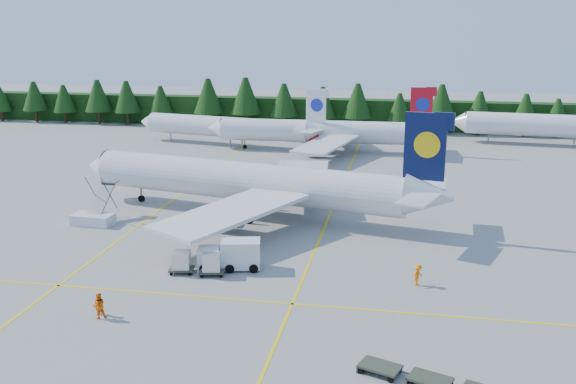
% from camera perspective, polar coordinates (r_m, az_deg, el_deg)
% --- Properties ---
extents(ground, '(320.00, 320.00, 0.00)m').
position_cam_1_polar(ground, '(57.71, -4.48, -6.99)').
color(ground, gray).
rests_on(ground, ground).
extents(taxi_stripe_a, '(0.25, 120.00, 0.01)m').
position_cam_1_polar(taxi_stripe_a, '(79.93, -10.53, -0.96)').
color(taxi_stripe_a, yellow).
rests_on(taxi_stripe_a, ground).
extents(taxi_stripe_b, '(0.25, 120.00, 0.01)m').
position_cam_1_polar(taxi_stripe_b, '(75.26, 3.86, -1.73)').
color(taxi_stripe_b, yellow).
rests_on(taxi_stripe_b, ground).
extents(taxi_stripe_cross, '(80.00, 0.25, 0.01)m').
position_cam_1_polar(taxi_stripe_cross, '(52.40, -6.18, -9.37)').
color(taxi_stripe_cross, yellow).
rests_on(taxi_stripe_cross, ground).
extents(treeline_hedge, '(220.00, 4.00, 6.00)m').
position_cam_1_polar(treeline_hedge, '(135.69, 4.45, 6.99)').
color(treeline_hedge, black).
rests_on(treeline_hedge, ground).
extents(airliner_navy, '(43.60, 35.50, 12.83)m').
position_cam_1_polar(airliner_navy, '(73.42, -4.45, 0.95)').
color(airliner_navy, silver).
rests_on(airliner_navy, ground).
extents(airliner_red, '(38.37, 31.58, 11.16)m').
position_cam_1_polar(airliner_red, '(110.21, 2.07, 5.39)').
color(airliner_red, silver).
rests_on(airliner_red, ground).
extents(airliner_far_left, '(36.38, 10.23, 10.68)m').
position_cam_1_polar(airliner_far_left, '(116.34, -5.91, 5.82)').
color(airliner_far_left, silver).
rests_on(airliner_far_left, ground).
extents(airliner_far_right, '(40.32, 7.60, 11.73)m').
position_cam_1_polar(airliner_far_right, '(124.50, 22.94, 5.47)').
color(airliner_far_right, silver).
rests_on(airliner_far_right, ground).
extents(airstairs, '(4.53, 6.15, 3.98)m').
position_cam_1_polar(airstairs, '(73.47, -16.81, -2.06)').
color(airstairs, silver).
rests_on(airstairs, ground).
extents(service_truck, '(5.85, 3.15, 2.68)m').
position_cam_1_polar(service_truck, '(57.74, -5.23, -5.59)').
color(service_truck, white).
rests_on(service_truck, ground).
extents(dolly_train, '(9.08, 4.26, 0.15)m').
position_cam_1_polar(dolly_train, '(41.42, 12.52, -15.91)').
color(dolly_train, '#323728').
rests_on(dolly_train, ground).
extents(uld_pair, '(5.20, 2.05, 1.66)m').
position_cam_1_polar(uld_pair, '(57.05, -8.13, -6.16)').
color(uld_pair, '#323728').
rests_on(uld_pair, ground).
extents(crew_a, '(0.65, 0.45, 1.70)m').
position_cam_1_polar(crew_a, '(51.13, -16.50, -9.53)').
color(crew_a, '#F84C05').
rests_on(crew_a, ground).
extents(crew_b, '(1.23, 1.17, 1.99)m').
position_cam_1_polar(crew_b, '(50.49, -16.46, -9.67)').
color(crew_b, '#F56005').
rests_on(crew_b, ground).
extents(crew_c, '(0.84, 0.92, 1.85)m').
position_cam_1_polar(crew_c, '(55.23, 11.47, -7.25)').
color(crew_c, orange).
rests_on(crew_c, ground).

